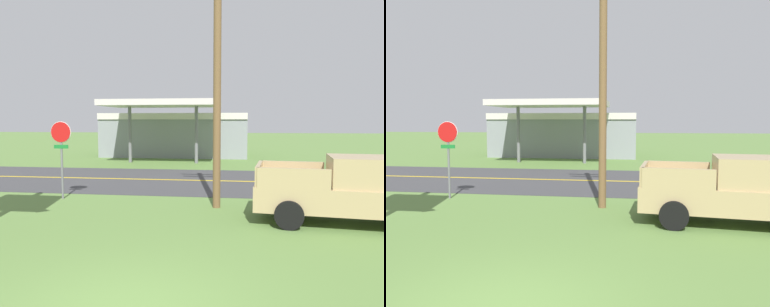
{
  "view_description": "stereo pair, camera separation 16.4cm",
  "coord_description": "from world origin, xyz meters",
  "views": [
    {
      "loc": [
        1.74,
        -5.16,
        2.96
      ],
      "look_at": [
        0.0,
        8.0,
        1.8
      ],
      "focal_mm": 34.72,
      "sensor_mm": 36.0,
      "label": 1
    },
    {
      "loc": [
        1.9,
        -5.14,
        2.96
      ],
      "look_at": [
        0.0,
        8.0,
        1.8
      ],
      "focal_mm": 34.72,
      "sensor_mm": 36.0,
      "label": 2
    }
  ],
  "objects": [
    {
      "name": "road_asphalt",
      "position": [
        0.0,
        13.0,
        0.01
      ],
      "size": [
        140.0,
        8.0,
        0.02
      ],
      "primitive_type": "cube",
      "color": "#3D3D3F",
      "rests_on": "ground"
    },
    {
      "name": "road_centre_line",
      "position": [
        0.0,
        13.0,
        0.02
      ],
      "size": [
        126.0,
        0.2,
        0.01
      ],
      "primitive_type": "cube",
      "color": "gold",
      "rests_on": "road_asphalt"
    },
    {
      "name": "stop_sign",
      "position": [
        -4.99,
        8.04,
        2.03
      ],
      "size": [
        0.8,
        0.08,
        2.95
      ],
      "color": "slate",
      "rests_on": "ground"
    },
    {
      "name": "utility_pole",
      "position": [
        0.93,
        7.39,
        4.7
      ],
      "size": [
        2.06,
        0.26,
        8.77
      ],
      "color": "brown",
      "rests_on": "ground"
    },
    {
      "name": "gas_station",
      "position": [
        -3.76,
        26.29,
        1.94
      ],
      "size": [
        12.0,
        11.5,
        4.4
      ],
      "color": "gray",
      "rests_on": "ground"
    },
    {
      "name": "pickup_tan_parked_on_lawn",
      "position": [
        4.84,
        5.84,
        0.96
      ],
      "size": [
        5.38,
        2.67,
        1.96
      ],
      "color": "tan",
      "rests_on": "ground"
    }
  ]
}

